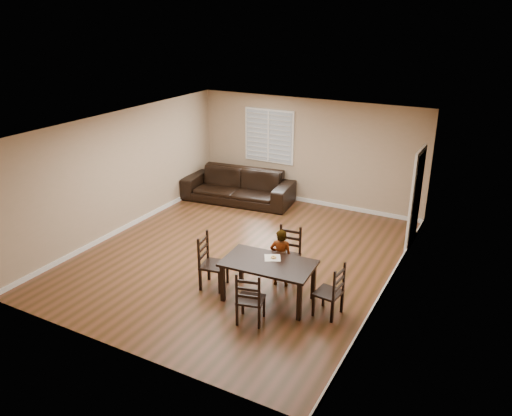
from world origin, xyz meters
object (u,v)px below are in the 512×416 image
(chair_left, at_px, (207,263))
(child, at_px, (281,258))
(chair_right, at_px, (335,294))
(chair_far, at_px, (249,302))
(dining_table, at_px, (268,267))
(donut, at_px, (274,257))
(chair_near, at_px, (289,253))
(sofa, at_px, (238,186))

(chair_left, relative_size, child, 0.92)
(chair_right, bearing_deg, chair_far, -45.77)
(child, bearing_deg, chair_far, 79.95)
(chair_left, bearing_deg, chair_far, -130.63)
(dining_table, bearing_deg, donut, 83.66)
(chair_left, distance_m, chair_right, 2.37)
(chair_near, distance_m, child, 0.44)
(chair_near, bearing_deg, chair_right, -42.70)
(chair_near, height_order, donut, chair_near)
(chair_near, xyz_separation_m, chair_right, (1.24, -0.93, -0.02))
(dining_table, relative_size, chair_near, 1.63)
(chair_far, bearing_deg, chair_left, -44.25)
(donut, bearing_deg, chair_far, -86.32)
(chair_left, height_order, sofa, chair_left)
(dining_table, distance_m, sofa, 4.89)
(chair_near, relative_size, donut, 9.99)
(dining_table, distance_m, chair_far, 0.85)
(chair_far, distance_m, donut, 1.05)
(child, distance_m, sofa, 4.42)
(chair_right, bearing_deg, chair_left, -80.49)
(donut, distance_m, sofa, 4.76)
(chair_far, height_order, sofa, chair_far)
(dining_table, height_order, sofa, sofa)
(donut, bearing_deg, chair_right, -5.87)
(sofa, bearing_deg, chair_left, -73.75)
(chair_right, bearing_deg, donut, -89.87)
(donut, xyz_separation_m, sofa, (-2.90, 3.76, -0.33))
(chair_right, xyz_separation_m, child, (-1.21, 0.51, 0.13))
(chair_near, bearing_deg, sofa, 127.95)
(chair_near, xyz_separation_m, sofa, (-2.82, 2.95, -0.03))
(chair_far, distance_m, sofa, 5.60)
(chair_right, relative_size, donut, 9.51)
(donut, bearing_deg, chair_near, 95.28)
(chair_far, height_order, donut, chair_far)
(chair_near, xyz_separation_m, chair_far, (0.14, -1.80, -0.02))
(chair_far, bearing_deg, dining_table, -99.22)
(chair_left, bearing_deg, chair_near, -56.69)
(chair_far, xyz_separation_m, chair_right, (1.10, 0.87, 0.00))
(chair_far, bearing_deg, child, -99.81)
(chair_right, bearing_deg, sofa, -127.68)
(child, bearing_deg, donut, 81.95)
(chair_left, xyz_separation_m, donut, (1.19, 0.27, 0.29))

